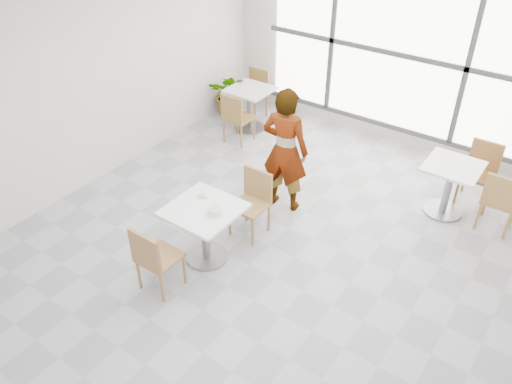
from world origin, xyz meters
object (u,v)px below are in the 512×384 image
Objects in this scene: bg_chair_left_far at (255,90)px; bg_chair_right_far at (481,168)px; main_table at (205,224)px; oatmeal_bowl at (215,211)px; coffee_cup at (202,195)px; bg_table_left at (250,103)px; chair_near at (154,257)px; plant_left at (230,94)px; bg_table_right at (450,182)px; bg_chair_right_near at (500,199)px; bg_chair_left_near at (236,116)px; person at (285,150)px; chair_far at (253,198)px.

bg_chair_right_far is at bearing -4.89° from bg_chair_left_far.
oatmeal_bowl reaches higher than main_table.
oatmeal_bowl is 0.37m from coffee_cup.
bg_chair_left_far is at bearing 115.42° from bg_table_left.
plant_left is at bearing -62.71° from chair_near.
bg_table_right is 0.65m from bg_chair_right_near.
bg_chair_left_near is 1.11m from plant_left.
person is 2.17× the size of plant_left.
bg_table_left is 0.86× the size of bg_chair_right_near.
bg_chair_left_near reaches higher than bg_table_left.
coffee_cup is 2.68m from bg_chair_left_near.
bg_table_right is at bearing -9.45° from plant_left.
plant_left is at bearing 170.55° from bg_table_right.
bg_table_right is at bearing 47.87° from coffee_cup.
bg_chair_right_near is (2.86, 2.42, -0.28)m from coffee_cup.
oatmeal_bowl is at bearing -61.04° from bg_chair_left_far.
bg_chair_right_near is (2.55, 1.80, 0.00)m from chair_far.
bg_table_left is 0.52m from bg_chair_left_far.
chair_far is 3.35m from bg_chair_left_far.
coffee_cup is at bearing 118.69° from bg_chair_left_near.
bg_table_right is at bearing 54.27° from oatmeal_bowl.
bg_table_left is 0.69m from plant_left.
bg_table_right is (1.88, 1.13, -0.39)m from person.
coffee_cup is 0.21× the size of bg_table_right.
bg_chair_right_near is (4.48, -0.95, 0.00)m from bg_chair_left_far.
bg_table_left is at bearing 119.49° from oatmeal_bowl.
bg_table_right is at bearing -122.68° from chair_near.
oatmeal_bowl is 0.26× the size of plant_left.
plant_left is at bearing 157.78° from bg_table_left.
chair_near and bg_chair_right_far have the same top height.
person is 2.75m from bg_chair_right_far.
chair_far is 3.45m from plant_left.
oatmeal_bowl is at bearing -125.73° from bg_table_right.
chair_near is at bearing -69.00° from bg_table_left.
oatmeal_bowl reaches higher than bg_table_right.
main_table is 3.95m from bg_chair_left_far.
bg_chair_left_far is (-1.62, 3.36, -0.28)m from coffee_cup.
bg_chair_left_far is 1.00× the size of bg_chair_right_far.
chair_far reaches higher than main_table.
person is 2.79m from bg_chair_right_near.
bg_table_right is 0.86× the size of bg_chair_right_near.
person reaches higher than bg_chair_left_far.
coffee_cup is at bearing -132.13° from bg_table_right.
bg_chair_left_far is 0.47m from plant_left.
bg_chair_right_far is (4.07, -0.35, 0.00)m from bg_chair_left_far.
coffee_cup is 3.76m from plant_left.
oatmeal_bowl is at bearing -123.69° from bg_chair_right_far.
plant_left is (-0.75, 0.81, -0.10)m from bg_chair_left_near.
bg_table_left is at bearing 126.77° from chair_far.
person reaches higher than main_table.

